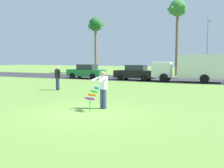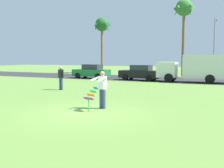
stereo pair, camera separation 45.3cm
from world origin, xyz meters
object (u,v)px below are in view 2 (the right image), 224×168
at_px(kite_held, 91,96).
at_px(palm_tree_right_near, 184,11).
at_px(parked_truck_white_box, 198,68).
at_px(person_walker_near, 61,77).
at_px(streetlight_pole, 214,44).
at_px(person_kite_flyer, 102,88).
at_px(parked_car_green, 92,72).
at_px(parked_car_black, 140,73).
at_px(palm_tree_left_near, 102,27).

relative_size(kite_held, palm_tree_right_near, 0.11).
relative_size(kite_held, parked_truck_white_box, 0.15).
height_order(palm_tree_right_near, person_walker_near, palm_tree_right_near).
distance_m(streetlight_pole, person_walker_near, 20.28).
bearing_deg(person_kite_flyer, person_walker_near, 140.45).
bearing_deg(person_walker_near, kite_held, -44.05).
height_order(kite_held, parked_car_green, parked_car_green).
relative_size(person_kite_flyer, parked_car_black, 0.41).
xyz_separation_m(parked_car_black, streetlight_pole, (6.49, 7.61, 3.22)).
bearing_deg(person_walker_near, parked_car_black, 77.18).
distance_m(kite_held, palm_tree_right_near, 25.66).
distance_m(parked_truck_white_box, palm_tree_left_near, 19.76).
bearing_deg(parked_truck_white_box, person_kite_flyer, -97.42).
relative_size(person_kite_flyer, person_walker_near, 1.00).
relative_size(kite_held, person_walker_near, 0.60).
bearing_deg(parked_car_black, streetlight_pole, 49.54).
bearing_deg(person_kite_flyer, parked_truck_white_box, 82.58).
distance_m(palm_tree_left_near, palm_tree_right_near, 12.96).
bearing_deg(palm_tree_left_near, parked_car_black, -45.99).
distance_m(parked_car_green, streetlight_pole, 14.87).
xyz_separation_m(parked_car_green, parked_truck_white_box, (11.62, -0.00, 0.64)).
height_order(person_kite_flyer, parked_car_green, person_kite_flyer).
height_order(parked_truck_white_box, person_walker_near, parked_truck_white_box).
xyz_separation_m(kite_held, parked_car_black, (-3.56, 16.10, 0.09)).
distance_m(parked_car_black, person_walker_near, 10.64).
bearing_deg(parked_car_green, person_kite_flyer, -58.07).
relative_size(parked_car_black, palm_tree_right_near, 0.44).
bearing_deg(palm_tree_right_near, kite_held, -88.01).
height_order(parked_car_green, streetlight_pole, streetlight_pole).
bearing_deg(parked_car_black, palm_tree_right_near, 72.22).
bearing_deg(parked_car_black, palm_tree_left_near, 134.01).
relative_size(parked_car_green, parked_truck_white_box, 0.62).
xyz_separation_m(kite_held, parked_car_green, (-9.42, 16.10, 0.09)).
height_order(kite_held, person_walker_near, person_walker_near).
height_order(kite_held, palm_tree_right_near, palm_tree_right_near).
relative_size(person_kite_flyer, parked_car_green, 0.41).
distance_m(palm_tree_right_near, streetlight_pole, 5.68).
distance_m(person_kite_flyer, palm_tree_right_near, 24.93).
height_order(palm_tree_left_near, palm_tree_right_near, palm_tree_right_near).
bearing_deg(person_kite_flyer, kite_held, -105.58).
bearing_deg(palm_tree_right_near, streetlight_pole, -12.19).
bearing_deg(kite_held, palm_tree_right_near, 91.99).
relative_size(parked_car_black, streetlight_pole, 0.61).
relative_size(kite_held, streetlight_pole, 0.15).
relative_size(parked_truck_white_box, palm_tree_right_near, 0.70).
bearing_deg(parked_truck_white_box, palm_tree_right_near, 109.90).
distance_m(parked_car_green, palm_tree_left_near, 12.87).
bearing_deg(person_walker_near, streetlight_pole, 63.79).
bearing_deg(palm_tree_right_near, parked_truck_white_box, -70.10).
height_order(person_kite_flyer, palm_tree_left_near, palm_tree_left_near).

